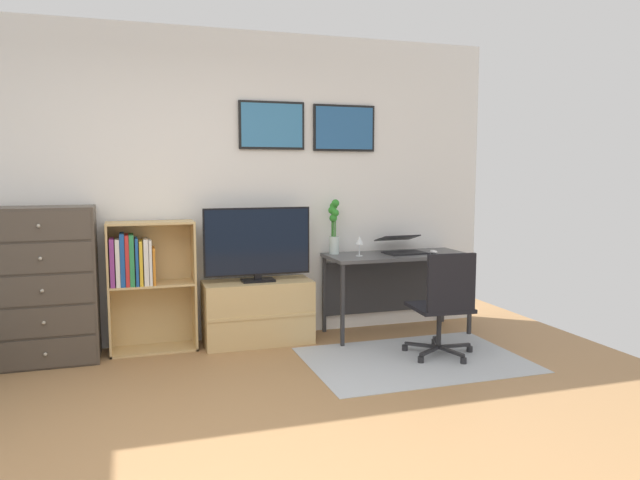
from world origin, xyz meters
The scene contains 13 objects.
ground_plane centered at (0.00, 0.00, 0.00)m, with size 7.20×7.20×0.00m, color #A87A4C.
wall_back_with_posters centered at (0.02, 2.43, 1.36)m, with size 6.12×0.09×2.70m.
area_rug centered at (1.86, 1.31, 0.00)m, with size 1.70×1.20×0.01m, color #B2B7BC.
dresser centered at (-0.89, 2.15, 0.61)m, with size 0.76×0.46×1.22m.
bookshelf centered at (-0.16, 2.22, 0.64)m, with size 0.70×0.30×1.08m.
tv_stand centered at (0.78, 2.17, 0.27)m, with size 0.93×0.41×0.55m.
television centered at (0.78, 2.15, 0.87)m, with size 0.92×0.16×0.64m.
desk centered at (2.06, 2.17, 0.60)m, with size 1.30×0.56×0.74m.
office_chair centered at (2.10, 1.29, 0.46)m, with size 0.57×0.58×0.86m.
laptop centered at (2.14, 2.16, 0.80)m, with size 0.39×0.42×0.16m.
computer_mouse centered at (2.39, 2.01, 0.76)m, with size 0.06×0.10×0.03m, color silver.
bamboo_vase centered at (1.51, 2.27, 1.00)m, with size 0.10×0.11×0.50m.
wine_glass centered at (1.68, 2.07, 0.87)m, with size 0.07×0.07×0.18m.
Camera 1 is at (-0.27, -2.85, 1.49)m, focal length 33.67 mm.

